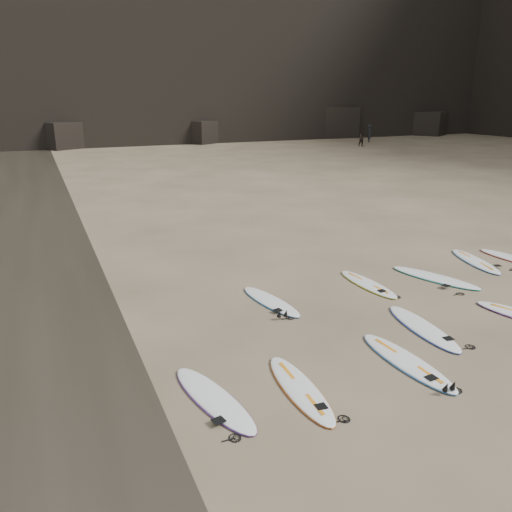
% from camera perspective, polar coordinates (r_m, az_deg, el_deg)
% --- Properties ---
extents(ground, '(240.00, 240.00, 0.00)m').
position_cam_1_polar(ground, '(12.35, 22.53, -7.20)').
color(ground, '#897559').
rests_on(ground, ground).
extents(surfboard_0, '(0.69, 2.38, 0.08)m').
position_cam_1_polar(surfboard_0, '(9.11, 5.05, -14.81)').
color(surfboard_0, white).
rests_on(surfboard_0, ground).
extents(surfboard_1, '(0.70, 2.54, 0.09)m').
position_cam_1_polar(surfboard_1, '(10.30, 16.83, -11.41)').
color(surfboard_1, white).
rests_on(surfboard_1, ground).
extents(surfboard_2, '(0.85, 2.52, 0.09)m').
position_cam_1_polar(surfboard_2, '(11.77, 18.52, -7.73)').
color(surfboard_2, white).
rests_on(surfboard_2, ground).
extents(surfboard_5, '(0.94, 2.35, 0.08)m').
position_cam_1_polar(surfboard_5, '(12.53, 1.68, -5.16)').
color(surfboard_5, white).
rests_on(surfboard_5, ground).
extents(surfboard_6, '(0.63, 2.35, 0.08)m').
position_cam_1_polar(surfboard_6, '(13.98, 12.64, -3.10)').
color(surfboard_6, white).
rests_on(surfboard_6, ground).
extents(surfboard_7, '(1.51, 2.66, 0.09)m').
position_cam_1_polar(surfboard_7, '(14.97, 19.76, -2.31)').
color(surfboard_7, white).
rests_on(surfboard_7, ground).
extents(surfboard_8, '(1.22, 2.55, 0.09)m').
position_cam_1_polar(surfboard_8, '(16.90, 23.76, -0.52)').
color(surfboard_8, white).
rests_on(surfboard_8, ground).
extents(surfboard_11, '(1.08, 2.48, 0.09)m').
position_cam_1_polar(surfboard_11, '(8.85, -4.89, -15.87)').
color(surfboard_11, white).
rests_on(surfboard_11, ground).
extents(person_a, '(0.68, 0.80, 1.87)m').
position_cam_1_polar(person_a, '(57.42, 12.86, 13.52)').
color(person_a, black).
rests_on(person_a, ground).
extents(person_b, '(0.88, 0.72, 1.66)m').
position_cam_1_polar(person_b, '(52.14, 12.08, 13.04)').
color(person_b, black).
rests_on(person_b, ground).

